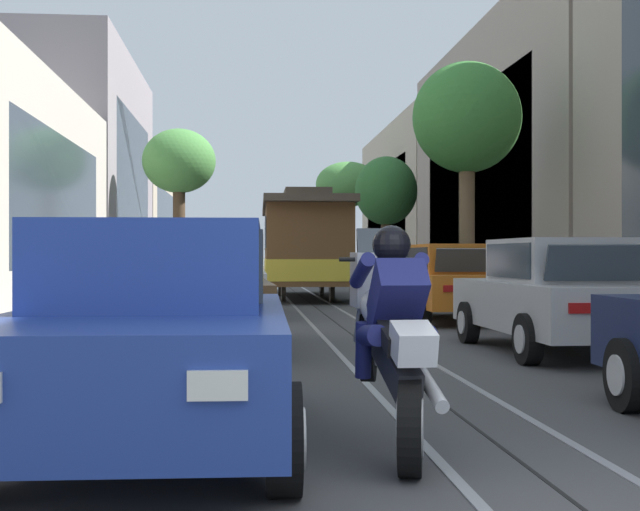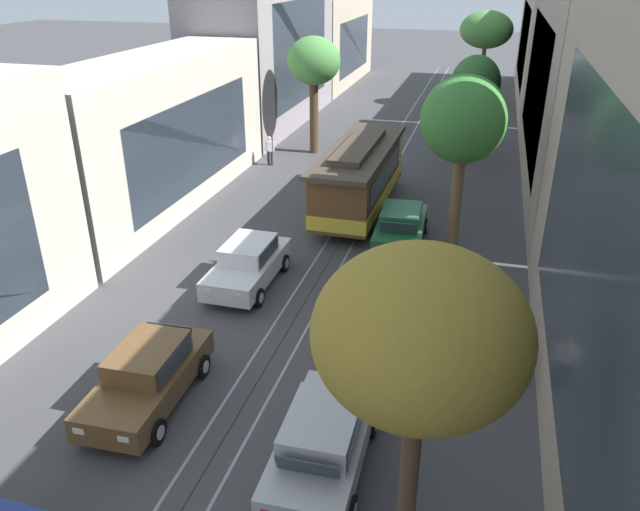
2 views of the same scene
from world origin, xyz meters
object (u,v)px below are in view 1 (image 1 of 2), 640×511
object	(u,v)px
parked_car_blue_near_left	(156,333)
pedestrian_crossing_far	(128,267)
street_tree_kerb_right_second	(467,121)
motorcycle_with_rider	(390,334)
street_tree_kerb_left_second	(179,165)
cable_car_trolley	(304,246)
parked_car_silver_second_right	(557,295)
parked_car_orange_mid_right	(452,282)
parked_car_green_fourth_right	(393,275)
street_tree_kerb_right_mid	(386,192)
parked_car_brown_second_left	(206,293)
street_tree_kerb_right_fourth	(348,185)
parked_car_white_mid_left	(225,280)

from	to	relation	value
parked_car_blue_near_left	pedestrian_crossing_far	xyz separation A→B (m)	(-3.83, 26.77, 0.12)
street_tree_kerb_right_second	motorcycle_with_rider	world-z (taller)	street_tree_kerb_right_second
parked_car_blue_near_left	street_tree_kerb_left_second	bearing A→B (deg)	94.14
cable_car_trolley	motorcycle_with_rider	bearing A→B (deg)	-92.20
parked_car_silver_second_right	parked_car_orange_mid_right	world-z (taller)	same
parked_car_blue_near_left	motorcycle_with_rider	size ratio (longest dim) A/B	2.25
street_tree_kerb_right_second	parked_car_orange_mid_right	bearing A→B (deg)	-107.10
parked_car_green_fourth_right	street_tree_kerb_right_mid	bearing A→B (deg)	81.56
parked_car_silver_second_right	parked_car_orange_mid_right	bearing A→B (deg)	90.72
parked_car_orange_mid_right	street_tree_kerb_right_second	bearing A→B (deg)	72.90
motorcycle_with_rider	pedestrian_crossing_far	xyz separation A→B (m)	(-5.44, 27.21, 0.10)
parked_car_brown_second_left	parked_car_silver_second_right	distance (m)	5.02
street_tree_kerb_left_second	motorcycle_with_rider	xyz separation A→B (m)	(3.78, -30.33, -4.30)
parked_car_silver_second_right	street_tree_kerb_right_fourth	xyz separation A→B (m)	(1.83, 40.48, 4.85)
parked_car_silver_second_right	street_tree_kerb_right_second	distance (m)	13.08
parked_car_brown_second_left	street_tree_kerb_right_mid	xyz separation A→B (m)	(6.70, 24.79, 3.33)
parked_car_blue_near_left	street_tree_kerb_right_mid	distance (m)	32.24
parked_car_blue_near_left	parked_car_white_mid_left	size ratio (longest dim) A/B	1.01
parked_car_brown_second_left	street_tree_kerb_right_mid	distance (m)	25.90
street_tree_kerb_right_fourth	pedestrian_crossing_far	size ratio (longest dim) A/B	4.34
street_tree_kerb_left_second	parked_car_blue_near_left	bearing A→B (deg)	-85.86
street_tree_kerb_right_second	parked_car_green_fourth_right	bearing A→B (deg)	169.98
street_tree_kerb_right_fourth	street_tree_kerb_left_second	bearing A→B (deg)	-119.13
parked_car_white_mid_left	parked_car_silver_second_right	distance (m)	9.15
parked_car_silver_second_right	cable_car_trolley	size ratio (longest dim) A/B	0.48
parked_car_orange_mid_right	parked_car_green_fourth_right	bearing A→B (deg)	90.87
parked_car_white_mid_left	street_tree_kerb_left_second	xyz separation A→B (m)	(-2.32, 16.65, 4.32)
parked_car_blue_near_left	parked_car_orange_mid_right	world-z (taller)	same
parked_car_orange_mid_right	parked_car_brown_second_left	bearing A→B (deg)	-135.48
street_tree_kerb_right_second	pedestrian_crossing_far	size ratio (longest dim) A/B	4.19
parked_car_orange_mid_right	parked_car_green_fourth_right	size ratio (longest dim) A/B	0.99
parked_car_white_mid_left	street_tree_kerb_right_fourth	xyz separation A→B (m)	(6.62, 32.68, 4.85)
parked_car_white_mid_left	parked_car_orange_mid_right	size ratio (longest dim) A/B	1.00
street_tree_kerb_left_second	pedestrian_crossing_far	world-z (taller)	street_tree_kerb_left_second
street_tree_kerb_right_second	cable_car_trolley	size ratio (longest dim) A/B	0.74
motorcycle_with_rider	street_tree_kerb_right_second	bearing A→B (deg)	73.93
parked_car_orange_mid_right	street_tree_kerb_right_second	xyz separation A→B (m)	(1.95, 6.34, 4.36)
parked_car_blue_near_left	parked_car_silver_second_right	world-z (taller)	same
parked_car_white_mid_left	street_tree_kerb_right_mid	size ratio (longest dim) A/B	0.76
cable_car_trolley	pedestrian_crossing_far	bearing A→B (deg)	136.20
parked_car_brown_second_left	street_tree_kerb_right_mid	world-z (taller)	street_tree_kerb_right_mid
street_tree_kerb_left_second	motorcycle_with_rider	world-z (taller)	street_tree_kerb_left_second
parked_car_white_mid_left	motorcycle_with_rider	distance (m)	13.77
parked_car_blue_near_left	parked_car_brown_second_left	bearing A→B (deg)	89.55
parked_car_blue_near_left	motorcycle_with_rider	world-z (taller)	parked_car_blue_near_left
parked_car_green_fourth_right	street_tree_kerb_right_mid	xyz separation A→B (m)	(1.98, 13.35, 3.33)
parked_car_brown_second_left	street_tree_kerb_right_second	bearing A→B (deg)	58.57
street_tree_kerb_left_second	street_tree_kerb_right_mid	distance (m)	9.09
parked_car_brown_second_left	parked_car_white_mid_left	xyz separation A→B (m)	(0.10, 6.68, 0.00)
parked_car_green_fourth_right	parked_car_white_mid_left	bearing A→B (deg)	-134.12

